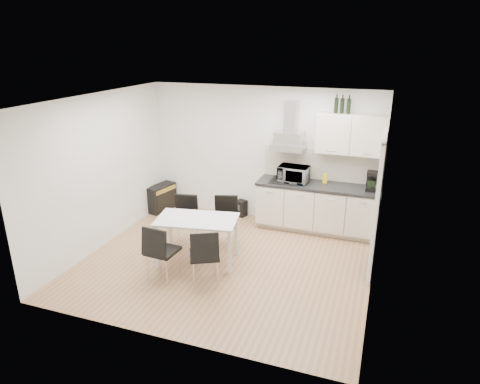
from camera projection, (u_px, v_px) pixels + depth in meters
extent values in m
plane|color=tan|center=(226.00, 262.00, 6.93)|extent=(4.50, 4.50, 0.00)
cube|color=white|center=(263.00, 155.00, 8.27)|extent=(4.50, 0.10, 2.60)
cube|color=white|center=(159.00, 242.00, 4.72)|extent=(4.50, 0.10, 2.60)
cube|color=white|center=(101.00, 172.00, 7.20)|extent=(0.10, 4.00, 2.60)
cube|color=white|center=(380.00, 204.00, 5.79)|extent=(0.10, 4.00, 2.60)
plane|color=white|center=(224.00, 100.00, 6.05)|extent=(4.50, 4.50, 0.00)
cube|color=white|center=(377.00, 207.00, 6.37)|extent=(0.08, 1.04, 2.10)
cube|color=beige|center=(316.00, 227.00, 8.10)|extent=(2.16, 0.52, 0.10)
cube|color=silver|center=(317.00, 207.00, 7.92)|extent=(2.20, 0.60, 0.76)
cube|color=#242527|center=(318.00, 185.00, 7.77)|extent=(2.22, 0.64, 0.04)
cube|color=beige|center=(322.00, 165.00, 7.93)|extent=(2.20, 0.02, 0.58)
cube|color=silver|center=(352.00, 134.00, 7.41)|extent=(1.20, 0.35, 0.70)
cube|color=silver|center=(289.00, 141.00, 7.78)|extent=(0.60, 0.46, 0.30)
cube|color=silver|center=(291.00, 116.00, 7.73)|extent=(0.22, 0.20, 0.55)
imported|color=silver|center=(294.00, 172.00, 7.83)|extent=(0.56, 0.33, 0.37)
cube|color=yellow|center=(325.00, 178.00, 7.80)|extent=(0.08, 0.04, 0.18)
cylinder|color=brown|center=(372.00, 188.00, 7.41)|extent=(0.04, 0.04, 0.11)
cylinder|color=#4C6626|center=(375.00, 188.00, 7.39)|extent=(0.04, 0.04, 0.11)
cylinder|color=black|center=(336.00, 104.00, 7.33)|extent=(0.07, 0.07, 0.32)
cylinder|color=black|center=(342.00, 104.00, 7.30)|extent=(0.07, 0.07, 0.32)
cylinder|color=black|center=(349.00, 104.00, 7.26)|extent=(0.07, 0.07, 0.32)
cube|color=white|center=(197.00, 220.00, 6.71)|extent=(1.36, 0.93, 0.03)
cube|color=white|center=(156.00, 247.00, 6.64)|extent=(0.06, 0.06, 0.72)
cube|color=white|center=(229.00, 253.00, 6.46)|extent=(0.06, 0.06, 0.72)
cube|color=white|center=(169.00, 231.00, 7.21)|extent=(0.06, 0.06, 0.72)
cube|color=white|center=(236.00, 235.00, 7.04)|extent=(0.06, 0.06, 0.72)
cube|color=black|center=(161.00, 198.00, 8.96)|extent=(0.41, 0.70, 0.55)
cube|color=gold|center=(167.00, 189.00, 8.85)|extent=(0.14, 0.58, 0.09)
cube|color=black|center=(241.00, 208.00, 8.69)|extent=(0.25, 0.24, 0.33)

